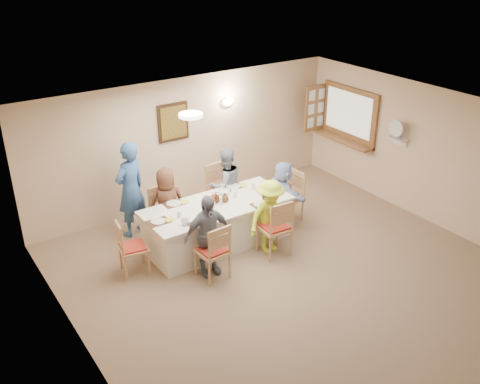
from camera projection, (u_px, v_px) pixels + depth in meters
ground at (302, 283)px, 8.24m from camera, size 7.00×7.00×0.00m
room_walls at (307, 194)px, 7.58m from camera, size 7.00×7.00×7.00m
wall_picture at (173, 122)px, 9.93m from camera, size 0.62×0.05×0.72m
wall_sconce at (228, 102)px, 10.43m from camera, size 0.26×0.09×0.18m
ceiling_light at (191, 115)px, 7.78m from camera, size 0.36×0.36×0.05m
serving_hatch at (349, 115)px, 11.00m from camera, size 0.06×1.50×1.15m
hatch_sill at (343, 140)px, 11.17m from camera, size 0.30×1.50×0.05m
shutter_door at (315, 108)px, 11.44m from camera, size 0.55×0.04×1.00m
fan_shelf at (397, 139)px, 10.00m from camera, size 0.22×0.36×0.03m
desk_fan at (397, 131)px, 9.92m from camera, size 0.30×0.30×0.28m
dining_table at (218, 224)px, 9.13m from camera, size 2.53×1.07×0.76m
chair_back_left at (165, 212)px, 9.40m from camera, size 0.50×0.50×0.89m
chair_back_right at (222, 192)px, 9.97m from camera, size 0.53×0.53×1.03m
chair_front_left at (212, 250)px, 8.19m from camera, size 0.48×0.48×0.96m
chair_front_right at (274, 226)px, 8.78m from camera, size 0.53×0.53×1.03m
chair_left_end at (133, 247)px, 8.31m from camera, size 0.50×0.50×0.92m
chair_right_end at (289, 197)px, 9.88m from camera, size 0.46×0.46×0.95m
diner_back_left at (167, 204)px, 9.22m from camera, size 0.80×0.67×1.31m
diner_back_right at (225, 185)px, 9.80m from camera, size 0.71×0.56×1.41m
diner_front_left at (208, 235)px, 8.19m from camera, size 0.84×0.43×1.36m
diner_front_right at (270, 217)px, 8.81m from camera, size 0.88×0.56×1.29m
diner_right_end at (283, 192)px, 9.76m from camera, size 1.24×0.75×1.20m
caregiver at (131, 189)px, 9.25m from camera, size 0.91×0.83×1.73m
placemat_fl at (199, 224)px, 8.35m from camera, size 0.34×0.26×0.01m
plate_fl at (199, 223)px, 8.34m from camera, size 0.25×0.25×0.02m
napkin_fl at (211, 222)px, 8.40m from camera, size 0.13×0.13×0.01m
placemat_fr at (261, 204)px, 8.96m from camera, size 0.33×0.25×0.01m
plate_fr at (261, 204)px, 8.95m from camera, size 0.25×0.25×0.02m
napkin_fr at (271, 202)px, 9.01m from camera, size 0.15×0.15×0.01m
placemat_bl at (174, 204)px, 8.97m from camera, size 0.34×0.25×0.01m
plate_bl at (174, 203)px, 8.97m from camera, size 0.25×0.25×0.02m
napkin_bl at (185, 202)px, 9.03m from camera, size 0.13×0.13×0.01m
placemat_br at (233, 187)px, 9.58m from camera, size 0.35×0.26×0.01m
plate_br at (233, 186)px, 9.58m from camera, size 0.26×0.26×0.02m
napkin_br at (243, 185)px, 9.63m from camera, size 0.14×0.14×0.01m
placemat_le at (158, 222)px, 8.41m from camera, size 0.36×0.26×0.01m
plate_le at (158, 221)px, 8.40m from camera, size 0.23×0.23×0.01m
napkin_le at (170, 220)px, 8.46m from camera, size 0.13×0.13×0.01m
placemat_re at (270, 188)px, 9.53m from camera, size 0.33×0.24×0.01m
plate_re at (270, 188)px, 9.53m from camera, size 0.23×0.23×0.01m
napkin_re at (280, 186)px, 9.58m from camera, size 0.14×0.14×0.01m
teacup_a at (185, 222)px, 8.31m from camera, size 0.19×0.19×0.09m
teacup_b at (223, 185)px, 9.55m from camera, size 0.12×0.12×0.08m
bowl_a at (213, 214)px, 8.61m from camera, size 0.32×0.32×0.05m
bowl_b at (224, 192)px, 9.32m from camera, size 0.25×0.25×0.06m
condiment_ketchup at (213, 199)px, 8.90m from camera, size 0.14×0.14×0.23m
condiment_brown at (216, 197)px, 8.98m from camera, size 0.16×0.16×0.20m
condiment_malt at (225, 197)px, 9.01m from camera, size 0.22×0.22×0.17m
drinking_glass at (208, 202)px, 8.90m from camera, size 0.07×0.07×0.11m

